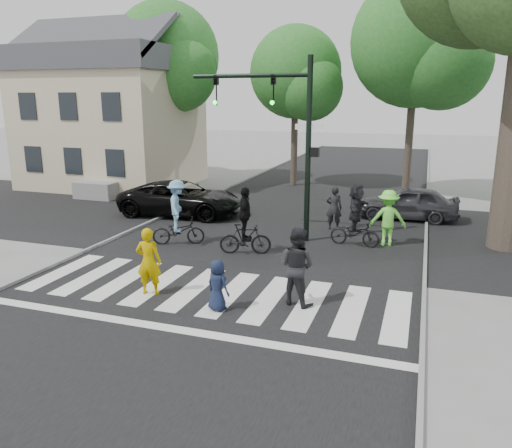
% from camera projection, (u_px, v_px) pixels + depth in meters
% --- Properties ---
extents(ground, '(120.00, 120.00, 0.00)m').
position_uv_depth(ground, '(194.00, 307.00, 11.57)').
color(ground, gray).
rests_on(ground, ground).
extents(road_stem, '(10.00, 70.00, 0.01)m').
position_uv_depth(road_stem, '(261.00, 247.00, 16.16)').
color(road_stem, black).
rests_on(road_stem, ground).
extents(road_cross, '(70.00, 10.00, 0.01)m').
position_uv_depth(road_cross, '(286.00, 225.00, 18.91)').
color(road_cross, black).
rests_on(road_cross, ground).
extents(curb_left, '(0.10, 70.00, 0.10)m').
position_uv_depth(curb_left, '(127.00, 233.00, 17.72)').
color(curb_left, gray).
rests_on(curb_left, ground).
extents(curb_right, '(0.10, 70.00, 0.10)m').
position_uv_depth(curb_right, '(425.00, 262.00, 14.57)').
color(curb_right, gray).
rests_on(curb_right, ground).
extents(crosswalk, '(10.00, 3.85, 0.01)m').
position_uv_depth(crosswalk, '(206.00, 296.00, 12.18)').
color(crosswalk, silver).
rests_on(crosswalk, ground).
extents(traffic_signal, '(4.45, 0.29, 6.00)m').
position_uv_depth(traffic_signal, '(283.00, 123.00, 16.19)').
color(traffic_signal, black).
rests_on(traffic_signal, ground).
extents(bg_tree_0, '(5.46, 5.20, 8.97)m').
position_uv_depth(bg_tree_0, '(97.00, 72.00, 29.03)').
color(bg_tree_0, brown).
rests_on(bg_tree_0, ground).
extents(bg_tree_1, '(6.09, 5.80, 9.80)m').
position_uv_depth(bg_tree_1, '(169.00, 60.00, 26.86)').
color(bg_tree_1, brown).
rests_on(bg_tree_1, ground).
extents(bg_tree_2, '(5.04, 4.80, 8.40)m').
position_uv_depth(bg_tree_2, '(299.00, 76.00, 25.95)').
color(bg_tree_2, brown).
rests_on(bg_tree_2, ground).
extents(bg_tree_3, '(6.30, 6.00, 10.20)m').
position_uv_depth(bg_tree_3, '(423.00, 47.00, 22.53)').
color(bg_tree_3, brown).
rests_on(bg_tree_3, ground).
extents(house, '(8.40, 8.10, 8.82)m').
position_uv_depth(house, '(112.00, 115.00, 27.05)').
color(house, beige).
rests_on(house, ground).
extents(pedestrian_woman, '(0.69, 0.53, 1.69)m').
position_uv_depth(pedestrian_woman, '(149.00, 261.00, 12.12)').
color(pedestrian_woman, '#BE9A00').
rests_on(pedestrian_woman, ground).
extents(pedestrian_child, '(0.68, 0.56, 1.20)m').
position_uv_depth(pedestrian_child, '(217.00, 285.00, 11.25)').
color(pedestrian_child, '#18213D').
rests_on(pedestrian_child, ground).
extents(pedestrian_adult, '(1.07, 0.94, 1.86)m').
position_uv_depth(pedestrian_adult, '(297.00, 266.00, 11.52)').
color(pedestrian_adult, black).
rests_on(pedestrian_adult, ground).
extents(cyclist_left, '(1.79, 1.26, 2.15)m').
position_uv_depth(cyclist_left, '(178.00, 217.00, 16.27)').
color(cyclist_left, black).
rests_on(cyclist_left, ground).
extents(cyclist_mid, '(1.66, 1.05, 2.09)m').
position_uv_depth(cyclist_mid, '(245.00, 227.00, 15.28)').
color(cyclist_mid, black).
rests_on(cyclist_mid, ground).
extents(cyclist_right, '(1.67, 1.55, 2.05)m').
position_uv_depth(cyclist_right, '(356.00, 218.00, 16.12)').
color(cyclist_right, black).
rests_on(cyclist_right, ground).
extents(car_suv, '(5.20, 2.74, 1.40)m').
position_uv_depth(car_suv, '(181.00, 198.00, 20.42)').
color(car_suv, black).
rests_on(car_suv, ground).
extents(car_grey, '(3.89, 1.60, 1.32)m').
position_uv_depth(car_grey, '(408.00, 203.00, 19.75)').
color(car_grey, '#333338').
rests_on(car_grey, ground).
extents(bystander_hivis, '(1.30, 0.92, 1.84)m').
position_uv_depth(bystander_hivis, '(388.00, 218.00, 16.16)').
color(bystander_hivis, '#72F546').
rests_on(bystander_hivis, ground).
extents(bystander_dark, '(0.63, 0.45, 1.62)m').
position_uv_depth(bystander_dark, '(334.00, 208.00, 18.16)').
color(bystander_dark, black).
rests_on(bystander_dark, ground).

